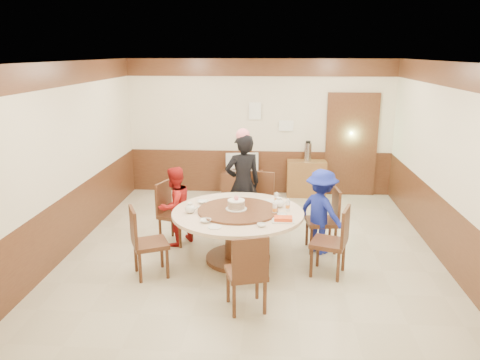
# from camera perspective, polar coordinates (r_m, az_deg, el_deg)

# --- Properties ---
(room) EXTENTS (6.00, 6.04, 2.84)m
(room) POSITION_cam_1_polar(r_m,az_deg,el_deg) (6.98, 1.68, -0.02)
(room) COLOR #BFB699
(room) RESTS_ON ground
(banquet_table) EXTENTS (1.87, 1.87, 0.78)m
(banquet_table) POSITION_cam_1_polar(r_m,az_deg,el_deg) (6.71, -0.25, -5.58)
(banquet_table) COLOR #4B2817
(banquet_table) RESTS_ON ground
(chair_0) EXTENTS (0.49, 0.49, 0.97)m
(chair_0) POSITION_cam_1_polar(r_m,az_deg,el_deg) (7.25, 10.03, -6.12)
(chair_0) COLOR #4B2817
(chair_0) RESTS_ON ground
(chair_1) EXTENTS (0.52, 0.53, 0.97)m
(chair_1) POSITION_cam_1_polar(r_m,az_deg,el_deg) (7.94, 2.35, -3.97)
(chair_1) COLOR #4B2817
(chair_1) RESTS_ON ground
(chair_2) EXTENTS (0.57, 0.56, 0.97)m
(chair_2) POSITION_cam_1_polar(r_m,az_deg,el_deg) (7.50, -7.98, -5.28)
(chair_2) COLOR #4B2817
(chair_2) RESTS_ON ground
(chair_3) EXTENTS (0.59, 0.59, 0.97)m
(chair_3) POSITION_cam_1_polar(r_m,az_deg,el_deg) (6.48, -11.00, -8.87)
(chair_3) COLOR #4B2817
(chair_3) RESTS_ON ground
(chair_4) EXTENTS (0.55, 0.55, 0.97)m
(chair_4) POSITION_cam_1_polar(r_m,az_deg,el_deg) (5.58, 0.80, -12.71)
(chair_4) COLOR #4B2817
(chair_4) RESTS_ON ground
(chair_5) EXTENTS (0.56, 0.56, 0.97)m
(chair_5) POSITION_cam_1_polar(r_m,az_deg,el_deg) (6.50, 10.87, -8.78)
(chair_5) COLOR #4B2817
(chair_5) RESTS_ON ground
(person_standing) EXTENTS (0.71, 0.59, 1.66)m
(person_standing) POSITION_cam_1_polar(r_m,az_deg,el_deg) (7.70, 0.34, -0.46)
(person_standing) COLOR black
(person_standing) RESTS_ON ground
(person_red) EXTENTS (0.73, 0.77, 1.24)m
(person_red) POSITION_cam_1_polar(r_m,az_deg,el_deg) (7.31, -7.96, -3.20)
(person_red) COLOR #A31715
(person_red) RESTS_ON ground
(person_blue) EXTENTS (0.92, 0.92, 1.28)m
(person_blue) POSITION_cam_1_polar(r_m,az_deg,el_deg) (7.05, 9.88, -3.82)
(person_blue) COLOR navy
(person_blue) RESTS_ON ground
(birthday_cake) EXTENTS (0.30, 0.30, 0.20)m
(birthday_cake) POSITION_cam_1_polar(r_m,az_deg,el_deg) (6.61, -0.46, -3.00)
(birthday_cake) COLOR white
(birthday_cake) RESTS_ON banquet_table
(teapot_left) EXTENTS (0.17, 0.15, 0.13)m
(teapot_left) POSITION_cam_1_polar(r_m,az_deg,el_deg) (6.59, -6.09, -3.50)
(teapot_left) COLOR white
(teapot_left) RESTS_ON banquet_table
(teapot_right) EXTENTS (0.17, 0.15, 0.13)m
(teapot_right) POSITION_cam_1_polar(r_m,az_deg,el_deg) (6.81, 4.77, -2.84)
(teapot_right) COLOR white
(teapot_right) RESTS_ON banquet_table
(bowl_0) EXTENTS (0.16, 0.16, 0.04)m
(bowl_0) POSITION_cam_1_polar(r_m,az_deg,el_deg) (7.00, -4.56, -2.68)
(bowl_0) COLOR white
(bowl_0) RESTS_ON banquet_table
(bowl_1) EXTENTS (0.12, 0.12, 0.04)m
(bowl_1) POSITION_cam_1_polar(r_m,az_deg,el_deg) (6.07, 2.63, -5.51)
(bowl_1) COLOR white
(bowl_1) RESTS_ON banquet_table
(bowl_2) EXTENTS (0.15, 0.15, 0.04)m
(bowl_2) POSITION_cam_1_polar(r_m,az_deg,el_deg) (6.24, -4.22, -4.98)
(bowl_2) COLOR white
(bowl_2) RESTS_ON banquet_table
(bowl_3) EXTENTS (0.14, 0.14, 0.04)m
(bowl_3) POSITION_cam_1_polar(r_m,az_deg,el_deg) (6.43, 5.15, -4.31)
(bowl_3) COLOR white
(bowl_3) RESTS_ON banquet_table
(saucer_near) EXTENTS (0.18, 0.18, 0.01)m
(saucer_near) POSITION_cam_1_polar(r_m,az_deg,el_deg) (6.05, -3.10, -5.74)
(saucer_near) COLOR white
(saucer_near) RESTS_ON banquet_table
(saucer_far) EXTENTS (0.18, 0.18, 0.01)m
(saucer_far) POSITION_cam_1_polar(r_m,az_deg,el_deg) (7.09, 3.69, -2.54)
(saucer_far) COLOR white
(saucer_far) RESTS_ON banquet_table
(shrimp_platter) EXTENTS (0.30, 0.20, 0.06)m
(shrimp_platter) POSITION_cam_1_polar(r_m,az_deg,el_deg) (6.26, 5.29, -4.81)
(shrimp_platter) COLOR white
(shrimp_platter) RESTS_ON banquet_table
(bottle_0) EXTENTS (0.06, 0.06, 0.16)m
(bottle_0) POSITION_cam_1_polar(r_m,az_deg,el_deg) (6.50, 4.25, -3.55)
(bottle_0) COLOR white
(bottle_0) RESTS_ON banquet_table
(bottle_1) EXTENTS (0.06, 0.06, 0.16)m
(bottle_1) POSITION_cam_1_polar(r_m,az_deg,el_deg) (6.65, 5.83, -3.14)
(bottle_1) COLOR white
(bottle_1) RESTS_ON banquet_table
(bottle_2) EXTENTS (0.06, 0.06, 0.16)m
(bottle_2) POSITION_cam_1_polar(r_m,az_deg,el_deg) (6.94, 4.47, -2.30)
(bottle_2) COLOR white
(bottle_2) RESTS_ON banquet_table
(tv_stand) EXTENTS (0.85, 0.45, 0.50)m
(tv_stand) POSITION_cam_1_polar(r_m,az_deg,el_deg) (9.85, 0.29, -0.41)
(tv_stand) COLOR #4B2817
(tv_stand) RESTS_ON ground
(television) EXTENTS (0.69, 0.20, 0.39)m
(television) POSITION_cam_1_polar(r_m,az_deg,el_deg) (9.74, 0.30, 2.12)
(television) COLOR gray
(television) RESTS_ON tv_stand
(side_cabinet) EXTENTS (0.80, 0.40, 0.75)m
(side_cabinet) POSITION_cam_1_polar(r_m,az_deg,el_deg) (9.85, 8.08, 0.19)
(side_cabinet) COLOR brown
(side_cabinet) RESTS_ON ground
(thermos) EXTENTS (0.15, 0.15, 0.38)m
(thermos) POSITION_cam_1_polar(r_m,az_deg,el_deg) (9.72, 8.27, 3.40)
(thermos) COLOR silver
(thermos) RESTS_ON side_cabinet
(notice_left) EXTENTS (0.25, 0.00, 0.35)m
(notice_left) POSITION_cam_1_polar(r_m,az_deg,el_deg) (9.75, 1.84, 8.41)
(notice_left) COLOR white
(notice_left) RESTS_ON room
(notice_right) EXTENTS (0.30, 0.00, 0.22)m
(notice_right) POSITION_cam_1_polar(r_m,az_deg,el_deg) (9.78, 5.65, 6.60)
(notice_right) COLOR white
(notice_right) RESTS_ON room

